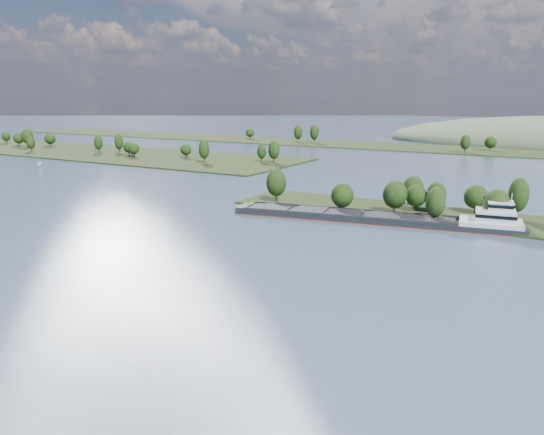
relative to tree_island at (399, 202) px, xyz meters
The scene contains 6 objects.
ground 59.65m from the tree_island, 95.62° to the right, with size 1800.00×1800.00×0.00m, color #3D5069.
tree_island is the anchor object (origin of this frame).
left_bank 248.60m from the tree_island, 161.03° to the left, with size 300.00×80.00×14.86m.
back_shoreline 220.49m from the tree_island, 89.46° to the left, with size 900.00×60.00×15.65m.
cargo_barge 14.90m from the tree_island, 81.20° to the right, with size 88.49×25.36×11.90m.
motorboat 204.79m from the tree_island, behind, with size 2.51×6.66×2.57m, color silver.
Camera 1 is at (54.91, 9.91, 38.15)m, focal length 35.00 mm.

